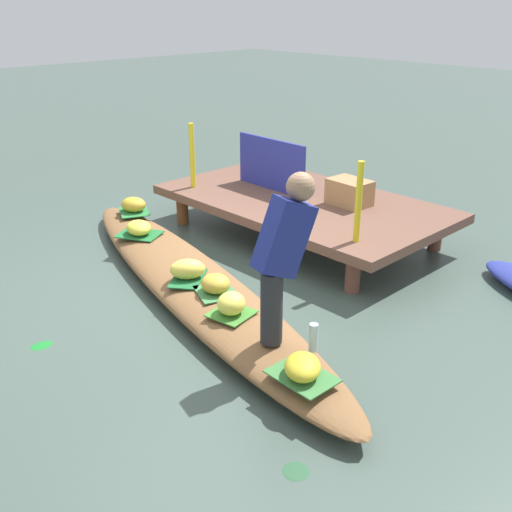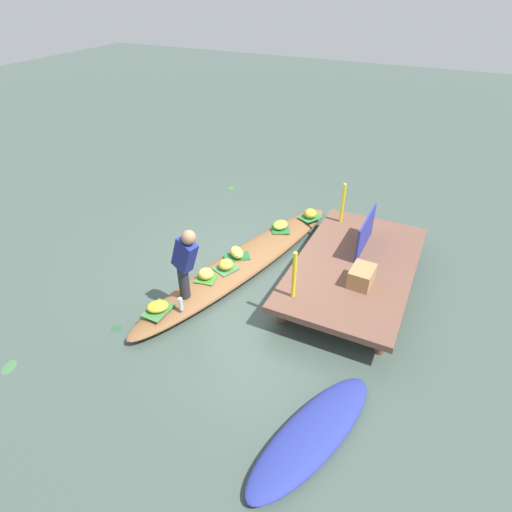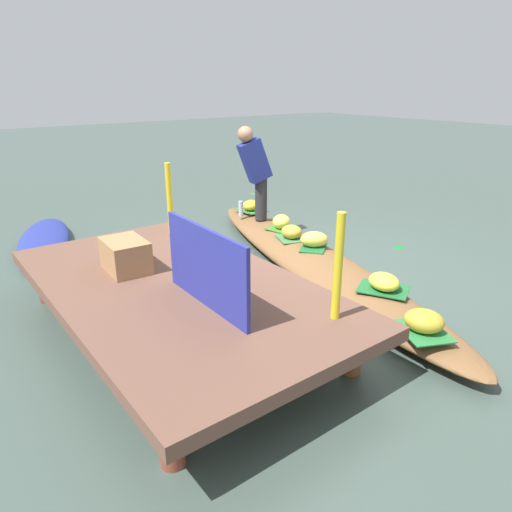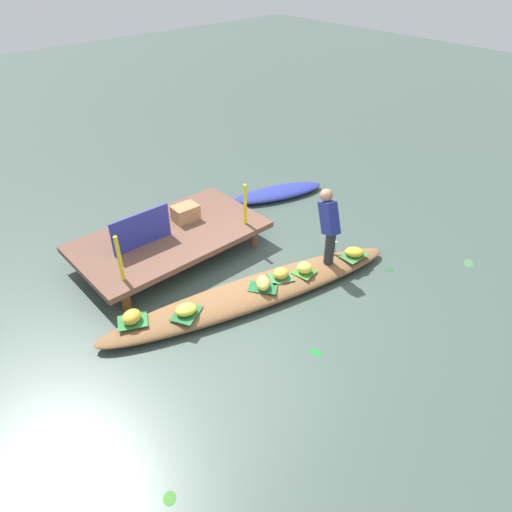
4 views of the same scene
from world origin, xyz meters
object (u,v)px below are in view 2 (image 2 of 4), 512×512
at_px(banana_bunch_0, 237,252).
at_px(produce_crate, 362,276).
at_px(market_banner, 366,232).
at_px(banana_bunch_1, 158,306).
at_px(banana_bunch_5, 226,264).
at_px(banana_bunch_2, 310,213).
at_px(banana_bunch_3, 280,225).
at_px(vendor_boat, 244,262).
at_px(water_bottle, 181,304).
at_px(banana_bunch_4, 206,274).
at_px(moored_boat, 312,434).
at_px(vendor_person, 185,260).

bearing_deg(banana_bunch_0, produce_crate, 87.38).
bearing_deg(market_banner, banana_bunch_1, -41.03).
height_order(banana_bunch_0, banana_bunch_5, banana_bunch_0).
distance_m(banana_bunch_2, banana_bunch_3, 0.75).
relative_size(banana_bunch_3, produce_crate, 0.70).
distance_m(vendor_boat, water_bottle, 1.64).
xyz_separation_m(banana_bunch_4, water_bottle, (0.80, 0.06, 0.01)).
xyz_separation_m(banana_bunch_4, banana_bunch_5, (-0.37, 0.16, -0.01)).
height_order(banana_bunch_2, banana_bunch_5, banana_bunch_2).
xyz_separation_m(moored_boat, vendor_person, (-1.24, -2.41, 0.84)).
bearing_deg(moored_boat, banana_bunch_1, -88.92).
bearing_deg(water_bottle, banana_bunch_4, -175.67).
distance_m(banana_bunch_1, banana_bunch_2, 3.73).
relative_size(moored_boat, banana_bunch_0, 6.59).
distance_m(banana_bunch_0, market_banner, 2.18).
xyz_separation_m(vendor_boat, market_banner, (-0.82, 1.83, 0.63)).
bearing_deg(market_banner, vendor_person, -42.97).
height_order(vendor_boat, water_bottle, water_bottle).
bearing_deg(banana_bunch_3, banana_bunch_2, 150.68).
relative_size(moored_boat, vendor_person, 1.66).
bearing_deg(banana_bunch_1, banana_bunch_0, 167.18).
bearing_deg(banana_bunch_0, market_banner, 114.64).
bearing_deg(vendor_boat, banana_bunch_5, 0.38).
height_order(banana_bunch_0, water_bottle, water_bottle).
bearing_deg(banana_bunch_5, banana_bunch_0, 179.98).
distance_m(banana_bunch_4, vendor_person, 0.80).
height_order(vendor_boat, produce_crate, produce_crate).
distance_m(banana_bunch_0, banana_bunch_2, 1.98).
relative_size(moored_boat, banana_bunch_3, 6.63).
bearing_deg(produce_crate, moored_boat, 2.91).
bearing_deg(vendor_boat, market_banner, 128.07).
bearing_deg(produce_crate, banana_bunch_5, -82.49).
bearing_deg(market_banner, produce_crate, 12.50).
relative_size(banana_bunch_1, banana_bunch_3, 1.01).
height_order(banana_bunch_0, vendor_person, vendor_person).
distance_m(banana_bunch_5, vendor_person, 1.09).
bearing_deg(vendor_person, banana_bunch_5, 171.35).
height_order(vendor_person, water_bottle, vendor_person).
height_order(market_banner, produce_crate, market_banner).
height_order(vendor_person, produce_crate, vendor_person).
bearing_deg(banana_bunch_3, vendor_person, -9.97).
distance_m(banana_bunch_3, market_banner, 1.73).
xyz_separation_m(banana_bunch_1, banana_bunch_3, (-2.92, 0.69, 0.00)).
height_order(vendor_boat, banana_bunch_3, banana_bunch_3).
bearing_deg(market_banner, water_bottle, -39.05).
bearing_deg(banana_bunch_2, vendor_person, -14.38).
height_order(banana_bunch_2, market_banner, market_banner).
xyz_separation_m(vendor_boat, water_bottle, (1.62, -0.20, 0.22)).
bearing_deg(water_bottle, vendor_person, -171.62).
relative_size(vendor_boat, banana_bunch_3, 16.00).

